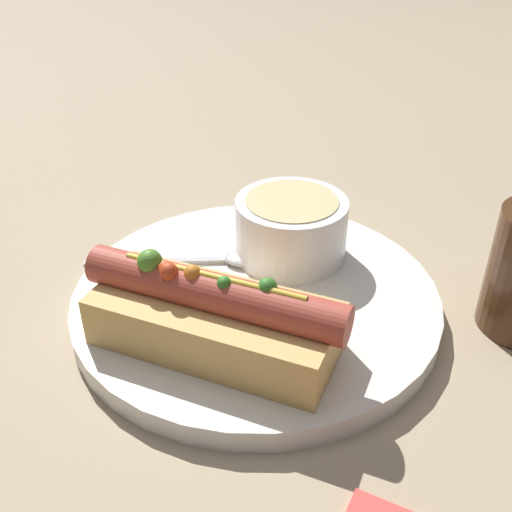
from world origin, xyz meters
name	(u,v)px	position (x,y,z in m)	size (l,w,h in m)	color
ground_plane	(256,308)	(0.00, 0.00, 0.00)	(4.00, 4.00, 0.00)	tan
dinner_plate	(256,299)	(0.00, 0.00, 0.01)	(0.30, 0.30, 0.02)	white
hot_dog	(214,315)	(0.01, -0.07, 0.04)	(0.19, 0.09, 0.07)	#DBAD60
soup_bowl	(290,225)	(0.00, 0.06, 0.05)	(0.10, 0.10, 0.05)	white
spoon	(228,258)	(-0.04, 0.02, 0.02)	(0.15, 0.10, 0.01)	#B7B7BC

